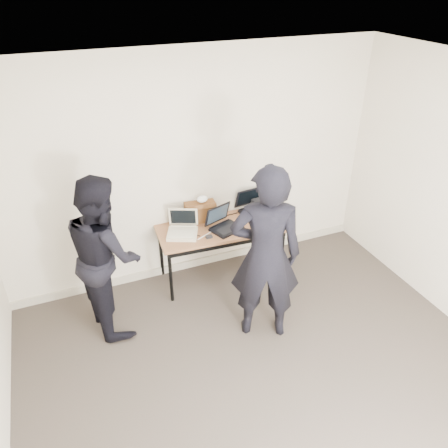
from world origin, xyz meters
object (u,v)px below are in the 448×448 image
desk (221,231)px  person_observer (105,255)px  laptop_center (223,223)px  equipment_box (263,205)px  person_typist (266,256)px  leather_satchel (200,211)px  laptop_right (254,207)px  laptop_beige (183,230)px

desk → person_observer: (-1.37, -0.27, 0.20)m
laptop_center → equipment_box: (0.62, 0.22, 0.01)m
person_typist → desk: bearing=-64.4°
leather_satchel → equipment_box: 0.81m
laptop_center → leather_satchel: laptop_center is taller
desk → leather_satchel: bearing=131.8°
laptop_center → person_typist: bearing=-107.8°
laptop_right → person_typist: size_ratio=0.21×
desk → laptop_center: 0.12m
desk → person_typist: 1.06m
desk → laptop_beige: (-0.47, 0.03, 0.11)m
laptop_beige → person_observer: (-0.91, -0.30, 0.09)m
laptop_center → leather_satchel: size_ratio=1.15×
laptop_beige → laptop_right: 0.99m
leather_satchel → equipment_box: leather_satchel is taller
leather_satchel → person_observer: size_ratio=0.22×
equipment_box → person_typist: (-0.58, -1.21, 0.17)m
laptop_center → laptop_right: (0.50, 0.23, 0.00)m
laptop_center → laptop_right: 0.55m
laptop_beige → person_observer: person_observer is taller
laptop_right → person_typist: 1.31m
laptop_right → person_observer: bearing=-171.7°
laptop_right → equipment_box: 0.12m
laptop_center → person_typist: person_typist is taller
laptop_beige → leather_satchel: (0.29, 0.20, 0.07)m
laptop_beige → equipment_box: bearing=31.9°
laptop_beige → leather_satchel: 0.36m
laptop_center → laptop_right: laptop_right is taller
person_typist → person_observer: bearing=-4.9°
laptop_beige → person_observer: 0.96m
laptop_beige → laptop_right: laptop_right is taller
equipment_box → desk: bearing=-163.1°
laptop_center → laptop_right: size_ratio=1.06×
laptop_beige → person_typist: person_typist is taller
person_typist → person_observer: size_ratio=1.11×
laptop_beige → person_typist: 1.18m
laptop_right → laptop_center: bearing=-161.2°
laptop_right → leather_satchel: size_ratio=1.08×
equipment_box → person_observer: size_ratio=0.13×
laptop_right → person_typist: (-0.46, -1.21, 0.17)m
laptop_beige → laptop_right: size_ratio=1.07×
laptop_center → person_typist: 1.00m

